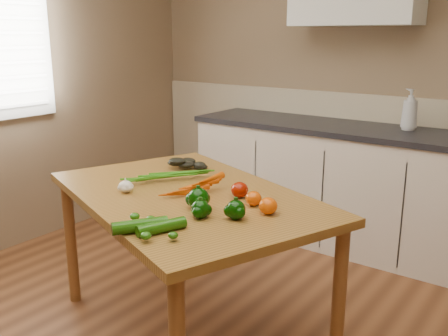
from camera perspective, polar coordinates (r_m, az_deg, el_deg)
name	(u,v)px	position (r m, az deg, el deg)	size (l,w,h in m)	color
room	(158,113)	(1.95, -7.50, 6.30)	(4.04, 5.04, 2.64)	brown
counter_run	(378,190)	(3.75, 17.17, -2.45)	(2.84, 0.64, 1.14)	beige
table	(186,209)	(2.50, -4.32, -4.72)	(1.70, 1.40, 0.78)	olive
soap_bottle_a	(410,110)	(3.67, 20.48, 6.27)	(0.11, 0.11, 0.28)	silver
carrot_bunch	(188,182)	(2.51, -4.15, -1.65)	(0.27, 0.21, 0.07)	#D15004
leafy_greens	(187,160)	(2.90, -4.23, 0.94)	(0.21, 0.19, 0.10)	black
garlic_bulb	(126,187)	(2.51, -11.18, -2.10)	(0.07, 0.07, 0.06)	white
pepper_a	(198,199)	(2.22, -2.94, -3.54)	(0.10, 0.10, 0.10)	black
pepper_b	(236,210)	(2.11, 1.36, -4.79)	(0.08, 0.08, 0.08)	black
pepper_c	(200,209)	(2.12, -2.72, -4.72)	(0.08, 0.08, 0.08)	black
tomato_a	(240,190)	(2.39, 1.79, -2.50)	(0.08, 0.08, 0.08)	#8F1402
tomato_b	(254,199)	(2.27, 3.39, -3.50)	(0.07, 0.07, 0.07)	#D24A05
tomato_c	(268,206)	(2.17, 5.06, -4.33)	(0.08, 0.08, 0.08)	#D24A05
zucchini_a	(161,227)	(1.99, -7.16, -6.68)	(0.05, 0.05, 0.20)	#164807
zucchini_b	(140,226)	(2.01, -9.58, -6.50)	(0.05, 0.05, 0.22)	#164807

